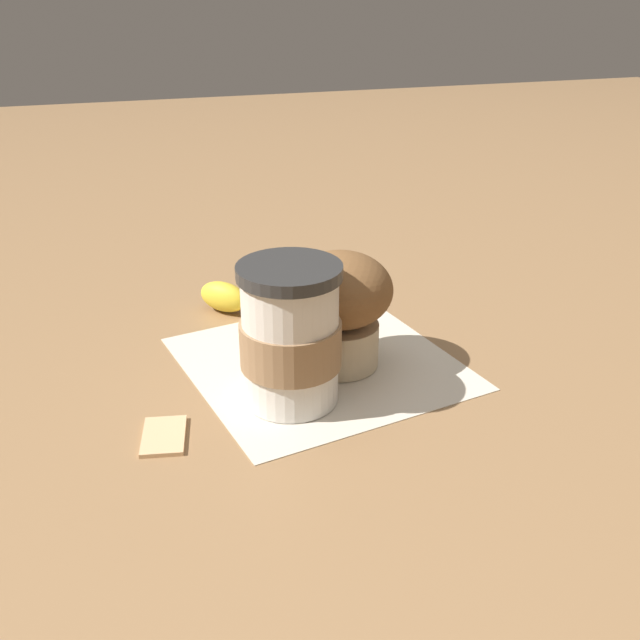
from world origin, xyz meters
name	(u,v)px	position (x,y,z in m)	size (l,w,h in m)	color
ground_plane	(320,364)	(0.00, 0.00, 0.00)	(3.00, 3.00, 0.00)	#936D47
paper_napkin	(320,363)	(0.00, 0.00, 0.00)	(0.22, 0.22, 0.00)	beige
coffee_cup	(291,336)	(-0.05, 0.04, 0.06)	(0.08, 0.08, 0.12)	silver
muffin	(340,304)	(-0.01, -0.02, 0.06)	(0.09, 0.09, 0.10)	beige
banana	(263,310)	(0.09, 0.03, 0.02)	(0.15, 0.10, 0.03)	yellow
sugar_packet	(164,434)	(-0.08, 0.15, 0.00)	(0.05, 0.03, 0.01)	#E0B27F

